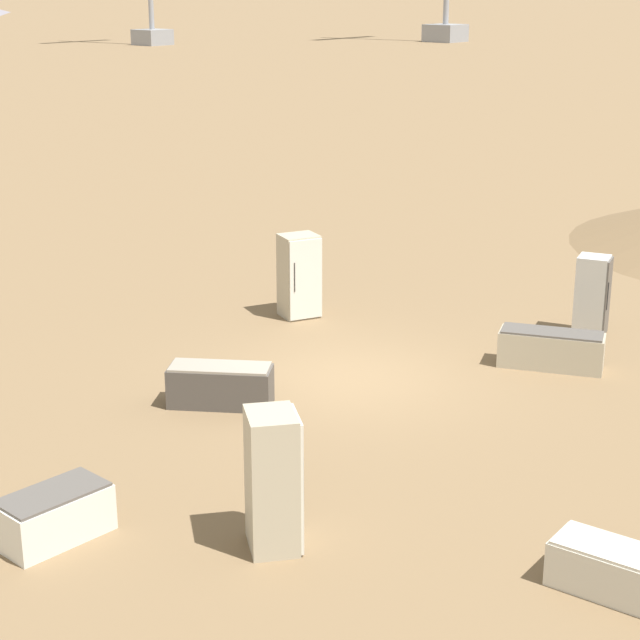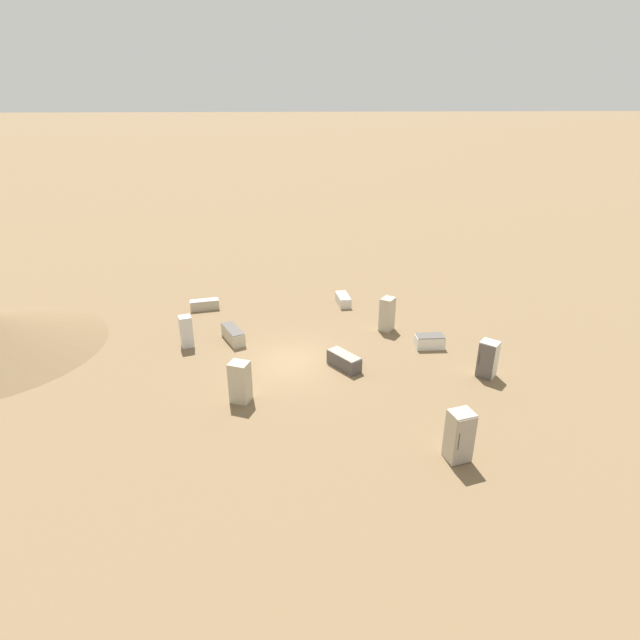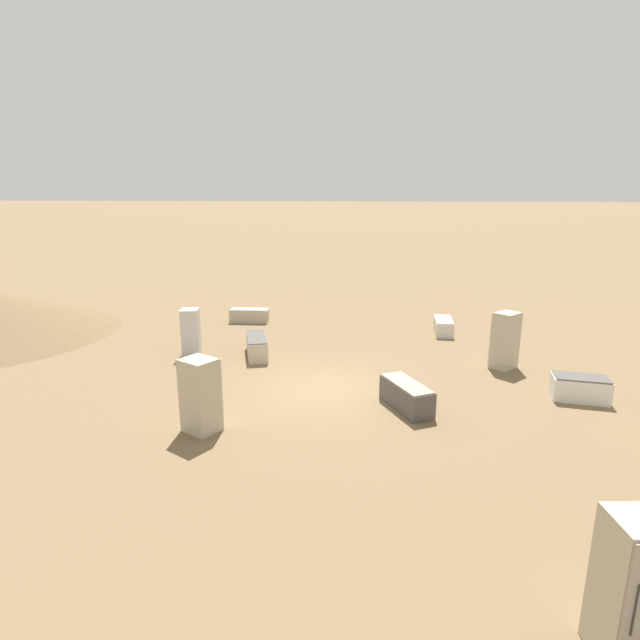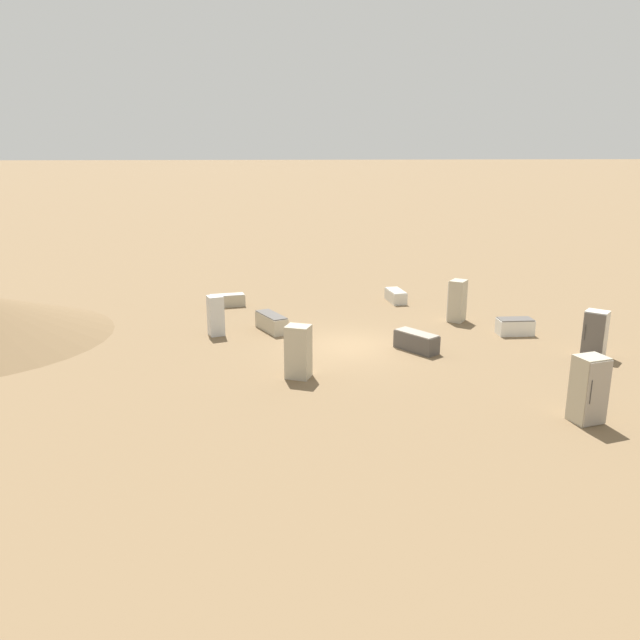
{
  "view_description": "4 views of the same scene",
  "coord_description": "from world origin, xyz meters",
  "px_view_note": "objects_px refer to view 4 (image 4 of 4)",
  "views": [
    {
      "loc": [
        -14.3,
        -11.38,
        7.01
      ],
      "look_at": [
        -1.37,
        -0.51,
        1.57
      ],
      "focal_mm": 60.0,
      "sensor_mm": 36.0,
      "label": 1
    },
    {
      "loc": [
        0.94,
        21.15,
        11.57
      ],
      "look_at": [
        -1.49,
        -1.36,
        1.51
      ],
      "focal_mm": 28.0,
      "sensor_mm": 36.0,
      "label": 2
    },
    {
      "loc": [
        -2.73,
        13.26,
        5.45
      ],
      "look_at": [
        0.38,
        -1.19,
        1.76
      ],
      "focal_mm": 28.0,
      "sensor_mm": 36.0,
      "label": 3
    },
    {
      "loc": [
        4.06,
        22.77,
        7.35
      ],
      "look_at": [
        1.07,
        -0.96,
        0.83
      ],
      "focal_mm": 35.0,
      "sensor_mm": 36.0,
      "label": 4
    }
  ],
  "objects_px": {
    "discarded_fridge_0": "(595,334)",
    "discarded_fridge_3": "(227,300)",
    "discarded_fridge_2": "(271,322)",
    "discarded_fridge_5": "(396,296)",
    "discarded_fridge_4": "(416,342)",
    "discarded_fridge_9": "(299,352)",
    "discarded_fridge_8": "(589,389)",
    "discarded_fridge_7": "(457,301)",
    "discarded_fridge_6": "(515,327)",
    "discarded_fridge_1": "(216,315)"
  },
  "relations": [
    {
      "from": "discarded_fridge_8",
      "to": "discarded_fridge_9",
      "type": "bearing_deg",
      "value": -43.49
    },
    {
      "from": "discarded_fridge_5",
      "to": "discarded_fridge_6",
      "type": "relative_size",
      "value": 1.16
    },
    {
      "from": "discarded_fridge_5",
      "to": "discarded_fridge_8",
      "type": "distance_m",
      "value": 14.8
    },
    {
      "from": "discarded_fridge_0",
      "to": "discarded_fridge_5",
      "type": "relative_size",
      "value": 1.01
    },
    {
      "from": "discarded_fridge_5",
      "to": "discarded_fridge_8",
      "type": "relative_size",
      "value": 0.88
    },
    {
      "from": "discarded_fridge_7",
      "to": "discarded_fridge_3",
      "type": "bearing_deg",
      "value": 106.96
    },
    {
      "from": "discarded_fridge_5",
      "to": "discarded_fridge_4",
      "type": "bearing_deg",
      "value": -102.16
    },
    {
      "from": "discarded_fridge_5",
      "to": "discarded_fridge_7",
      "type": "height_order",
      "value": "discarded_fridge_7"
    },
    {
      "from": "discarded_fridge_0",
      "to": "discarded_fridge_3",
      "type": "relative_size",
      "value": 0.98
    },
    {
      "from": "discarded_fridge_2",
      "to": "discarded_fridge_9",
      "type": "relative_size",
      "value": 1.13
    },
    {
      "from": "discarded_fridge_0",
      "to": "discarded_fridge_4",
      "type": "bearing_deg",
      "value": 31.06
    },
    {
      "from": "discarded_fridge_0",
      "to": "discarded_fridge_3",
      "type": "bearing_deg",
      "value": 9.29
    },
    {
      "from": "discarded_fridge_2",
      "to": "discarded_fridge_3",
      "type": "bearing_deg",
      "value": 90.55
    },
    {
      "from": "discarded_fridge_4",
      "to": "discarded_fridge_8",
      "type": "bearing_deg",
      "value": -100.21
    },
    {
      "from": "discarded_fridge_6",
      "to": "discarded_fridge_7",
      "type": "distance_m",
      "value": 2.93
    },
    {
      "from": "discarded_fridge_2",
      "to": "discarded_fridge_6",
      "type": "distance_m",
      "value": 10.1
    },
    {
      "from": "discarded_fridge_2",
      "to": "discarded_fridge_7",
      "type": "bearing_deg",
      "value": -19.08
    },
    {
      "from": "discarded_fridge_4",
      "to": "discarded_fridge_5",
      "type": "relative_size",
      "value": 1.08
    },
    {
      "from": "discarded_fridge_3",
      "to": "discarded_fridge_9",
      "type": "relative_size",
      "value": 0.98
    },
    {
      "from": "discarded_fridge_2",
      "to": "discarded_fridge_0",
      "type": "bearing_deg",
      "value": -45.24
    },
    {
      "from": "discarded_fridge_1",
      "to": "discarded_fridge_3",
      "type": "xyz_separation_m",
      "value": [
        -0.37,
        -4.84,
        -0.52
      ]
    },
    {
      "from": "discarded_fridge_1",
      "to": "discarded_fridge_2",
      "type": "height_order",
      "value": "discarded_fridge_1"
    },
    {
      "from": "discarded_fridge_1",
      "to": "discarded_fridge_8",
      "type": "xyz_separation_m",
      "value": [
        -10.56,
        9.92,
        0.13
      ]
    },
    {
      "from": "discarded_fridge_1",
      "to": "discarded_fridge_7",
      "type": "distance_m",
      "value": 10.57
    },
    {
      "from": "discarded_fridge_6",
      "to": "discarded_fridge_8",
      "type": "height_order",
      "value": "discarded_fridge_8"
    },
    {
      "from": "discarded_fridge_8",
      "to": "discarded_fridge_9",
      "type": "relative_size",
      "value": 1.07
    },
    {
      "from": "discarded_fridge_0",
      "to": "discarded_fridge_7",
      "type": "bearing_deg",
      "value": -13.82
    },
    {
      "from": "discarded_fridge_0",
      "to": "discarded_fridge_8",
      "type": "distance_m",
      "value": 6.35
    },
    {
      "from": "discarded_fridge_2",
      "to": "discarded_fridge_5",
      "type": "xyz_separation_m",
      "value": [
        -6.45,
        -4.41,
        -0.06
      ]
    },
    {
      "from": "discarded_fridge_3",
      "to": "discarded_fridge_5",
      "type": "relative_size",
      "value": 1.04
    },
    {
      "from": "discarded_fridge_1",
      "to": "discarded_fridge_5",
      "type": "distance_m",
      "value": 9.96
    },
    {
      "from": "discarded_fridge_2",
      "to": "discarded_fridge_6",
      "type": "height_order",
      "value": "discarded_fridge_2"
    },
    {
      "from": "discarded_fridge_3",
      "to": "discarded_fridge_8",
      "type": "height_order",
      "value": "discarded_fridge_8"
    },
    {
      "from": "discarded_fridge_5",
      "to": "discarded_fridge_6",
      "type": "distance_m",
      "value": 7.14
    },
    {
      "from": "discarded_fridge_4",
      "to": "discarded_fridge_5",
      "type": "height_order",
      "value": "discarded_fridge_4"
    },
    {
      "from": "discarded_fridge_1",
      "to": "discarded_fridge_7",
      "type": "height_order",
      "value": "discarded_fridge_7"
    },
    {
      "from": "discarded_fridge_2",
      "to": "discarded_fridge_9",
      "type": "distance_m",
      "value": 5.78
    },
    {
      "from": "discarded_fridge_4",
      "to": "discarded_fridge_9",
      "type": "xyz_separation_m",
      "value": [
        4.69,
        2.3,
        0.54
      ]
    },
    {
      "from": "discarded_fridge_5",
      "to": "discarded_fridge_2",
      "type": "bearing_deg",
      "value": -149.51
    },
    {
      "from": "discarded_fridge_7",
      "to": "discarded_fridge_1",
      "type": "bearing_deg",
      "value": 133.01
    },
    {
      "from": "discarded_fridge_4",
      "to": "discarded_fridge_0",
      "type": "bearing_deg",
      "value": -46.48
    },
    {
      "from": "discarded_fridge_6",
      "to": "discarded_fridge_9",
      "type": "height_order",
      "value": "discarded_fridge_9"
    },
    {
      "from": "discarded_fridge_4",
      "to": "discarded_fridge_6",
      "type": "xyz_separation_m",
      "value": [
        -4.63,
        -1.6,
        -0.02
      ]
    },
    {
      "from": "discarded_fridge_4",
      "to": "discarded_fridge_7",
      "type": "height_order",
      "value": "discarded_fridge_7"
    },
    {
      "from": "discarded_fridge_1",
      "to": "discarded_fridge_2",
      "type": "xyz_separation_m",
      "value": [
        -2.29,
        -0.34,
        -0.47
      ]
    },
    {
      "from": "discarded_fridge_5",
      "to": "discarded_fridge_8",
      "type": "bearing_deg",
      "value": -86.81
    },
    {
      "from": "discarded_fridge_4",
      "to": "discarded_fridge_7",
      "type": "xyz_separation_m",
      "value": [
        -2.93,
        -3.92,
        0.57
      ]
    },
    {
      "from": "discarded_fridge_4",
      "to": "discarded_fridge_7",
      "type": "relative_size",
      "value": 0.99
    },
    {
      "from": "discarded_fridge_0",
      "to": "discarded_fridge_7",
      "type": "distance_m",
      "value": 6.34
    },
    {
      "from": "discarded_fridge_9",
      "to": "discarded_fridge_3",
      "type": "bearing_deg",
      "value": 128.36
    }
  ]
}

